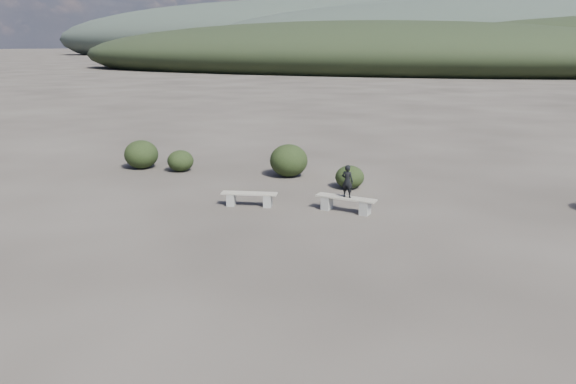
% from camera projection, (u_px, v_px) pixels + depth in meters
% --- Properties ---
extents(ground, '(1200.00, 1200.00, 0.00)m').
position_uv_depth(ground, '(192.00, 286.00, 10.86)').
color(ground, '#302B25').
rests_on(ground, ground).
extents(bench_left, '(1.64, 0.76, 0.40)m').
position_uv_depth(bench_left, '(249.00, 198.00, 16.22)').
color(bench_left, slate).
rests_on(bench_left, ground).
extents(bench_right, '(1.75, 0.51, 0.43)m').
position_uv_depth(bench_right, '(346.00, 203.00, 15.65)').
color(bench_right, slate).
rests_on(bench_right, ground).
extents(seated_person, '(0.36, 0.26, 0.92)m').
position_uv_depth(seated_person, '(347.00, 181.00, 15.48)').
color(seated_person, black).
rests_on(seated_person, bench_right).
extents(shrub_a, '(0.96, 0.96, 0.78)m').
position_uv_depth(shrub_a, '(180.00, 161.00, 20.69)').
color(shrub_a, black).
rests_on(shrub_a, ground).
extents(shrub_b, '(1.34, 1.34, 1.15)m').
position_uv_depth(shrub_b, '(289.00, 160.00, 19.83)').
color(shrub_b, black).
rests_on(shrub_b, ground).
extents(shrub_c, '(0.94, 0.94, 0.75)m').
position_uv_depth(shrub_c, '(350.00, 177.00, 18.21)').
color(shrub_c, black).
rests_on(shrub_c, ground).
extents(shrub_f, '(1.26, 1.26, 1.07)m').
position_uv_depth(shrub_f, '(141.00, 154.00, 21.16)').
color(shrub_f, black).
rests_on(shrub_f, ground).
extents(mountain_ridges, '(500.00, 400.00, 56.00)m').
position_uv_depth(mountain_ridges, '(505.00, 34.00, 313.68)').
color(mountain_ridges, black).
rests_on(mountain_ridges, ground).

